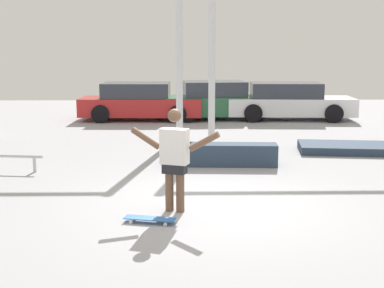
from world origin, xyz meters
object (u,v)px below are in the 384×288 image
parked_car_red (140,102)px  grind_box (223,155)px  skateboarder (175,156)px  manual_pad (369,148)px  parked_car_white (289,102)px  parked_car_green (217,101)px  skateboard (150,219)px

parked_car_red → grind_box: bearing=-70.5°
skateboarder → manual_pad: 6.89m
parked_car_white → grind_box: bearing=-108.4°
skateboarder → grind_box: skateboarder is taller
manual_pad → parked_car_green: bearing=118.2°
skateboard → grind_box: 4.21m
grind_box → parked_car_white: bearing=68.5°
parked_car_green → parked_car_white: parked_car_green is taller
grind_box → manual_pad: (3.83, 1.42, -0.15)m
parked_car_white → parked_car_green: bearing=179.0°
skateboard → parked_car_white: 12.42m
parked_car_red → skateboarder: bearing=-80.9°
grind_box → manual_pad: size_ratio=0.70×
manual_pad → parked_car_white: parked_car_white is taller
manual_pad → parked_car_red: size_ratio=0.79×
skateboarder → parked_car_white: 11.74m
skateboard → grind_box: (1.41, 3.96, 0.18)m
parked_car_green → parked_car_white: 2.61m
skateboarder → skateboard: (-0.37, -0.58, -0.86)m
grind_box → parked_car_red: 8.05m
manual_pad → skateboard: bearing=-134.3°
parked_car_red → parked_car_green: size_ratio=1.06×
skateboard → manual_pad: size_ratio=0.24×
parked_car_red → parked_car_white: bearing=1.7°
parked_car_red → parked_car_green: parked_car_green is taller
skateboarder → skateboard: size_ratio=2.05×
parked_car_green → parked_car_white: bearing=-8.6°
parked_car_red → parked_car_white: size_ratio=0.95×
manual_pad → parked_car_red: (-6.26, 6.24, 0.55)m
manual_pad → parked_car_white: 6.29m
parked_car_white → manual_pad: bearing=-79.4°
skateboarder → parked_car_red: 11.13m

